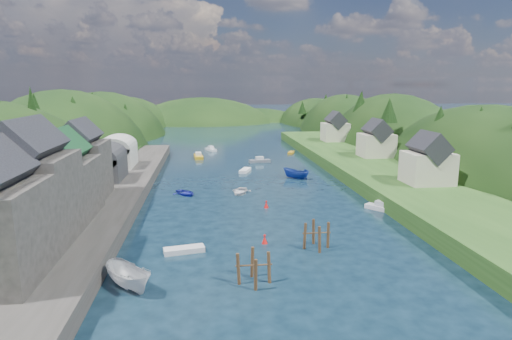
{
  "coord_description": "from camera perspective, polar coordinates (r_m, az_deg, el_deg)",
  "views": [
    {
      "loc": [
        -8.2,
        -41.51,
        18.01
      ],
      "look_at": [
        0.0,
        28.0,
        4.0
      ],
      "focal_mm": 30.0,
      "sensor_mm": 36.0,
      "label": 1
    }
  ],
  "objects": [
    {
      "name": "piling_cluster_near",
      "position": [
        40.3,
        -0.28,
        -13.31
      ],
      "size": [
        3.39,
        3.15,
        3.57
      ],
      "color": "#382314",
      "rests_on": "ground"
    },
    {
      "name": "hill_trees",
      "position": [
        106.55,
        -2.16,
        7.6
      ],
      "size": [
        90.34,
        147.37,
        12.54
      ],
      "color": "black",
      "rests_on": "ground"
    },
    {
      "name": "terrace_right",
      "position": [
        89.6,
        15.15,
        0.11
      ],
      "size": [
        16.0,
        120.0,
        2.4
      ],
      "primitive_type": "cube",
      "color": "#234719",
      "rests_on": "ground"
    },
    {
      "name": "moored_boats",
      "position": [
        71.63,
        -3.49,
        -2.71
      ],
      "size": [
        37.28,
        86.92,
        2.43
      ],
      "color": "silver",
      "rests_on": "ground"
    },
    {
      "name": "quay_left",
      "position": [
        65.75,
        -20.44,
        -4.41
      ],
      "size": [
        12.0,
        110.0,
        2.0
      ],
      "primitive_type": "cube",
      "color": "#2D2B28",
      "rests_on": "ground"
    },
    {
      "name": "far_hills",
      "position": [
        217.64,
        -4.2,
        3.68
      ],
      "size": [
        103.0,
        68.0,
        44.0
      ],
      "color": "black",
      "rests_on": "ground"
    },
    {
      "name": "ground",
      "position": [
        93.63,
        -1.58,
        0.22
      ],
      "size": [
        600.0,
        600.0,
        0.0
      ],
      "primitive_type": "plane",
      "color": "black",
      "rests_on": "ground"
    },
    {
      "name": "hillside_right",
      "position": [
        130.58,
        17.46,
        -0.44
      ],
      "size": [
        36.0,
        245.56,
        48.0
      ],
      "color": "black",
      "rests_on": "ground"
    },
    {
      "name": "boat_sheds",
      "position": [
        83.44,
        -18.97,
        1.92
      ],
      "size": [
        7.0,
        21.0,
        7.5
      ],
      "color": "#2D2D30",
      "rests_on": "quay_left"
    },
    {
      "name": "quayside_buildings",
      "position": [
        52.26,
        -26.48,
        -1.95
      ],
      "size": [
        8.0,
        35.84,
        12.9
      ],
      "color": "#2D2B28",
      "rests_on": "quay_left"
    },
    {
      "name": "channel_buoy_near",
      "position": [
        49.92,
        1.16,
        -9.24
      ],
      "size": [
        0.7,
        0.7,
        1.1
      ],
      "color": "#B4100E",
      "rests_on": "ground"
    },
    {
      "name": "terrace_left_grass",
      "position": [
        67.71,
        -26.23,
        -4.21
      ],
      "size": [
        12.0,
        110.0,
        2.5
      ],
      "primitive_type": "cube",
      "color": "#234719",
      "rests_on": "ground"
    },
    {
      "name": "channel_buoy_far",
      "position": [
        63.77,
        1.38,
        -4.64
      ],
      "size": [
        0.7,
        0.7,
        1.1
      ],
      "color": "#B4100E",
      "rests_on": "ground"
    },
    {
      "name": "piling_cluster_far",
      "position": [
        48.82,
        8.06,
        -8.93
      ],
      "size": [
        3.2,
        2.99,
        3.55
      ],
      "color": "#382314",
      "rests_on": "ground"
    },
    {
      "name": "hillside_left",
      "position": [
        124.93,
        -23.7,
        -1.68
      ],
      "size": [
        44.0,
        245.56,
        52.0
      ],
      "color": "black",
      "rests_on": "ground"
    },
    {
      "name": "right_bank_cottages",
      "position": [
        97.62,
        15.13,
        3.77
      ],
      "size": [
        9.0,
        59.24,
        8.41
      ],
      "color": "beige",
      "rests_on": "terrace_right"
    }
  ]
}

